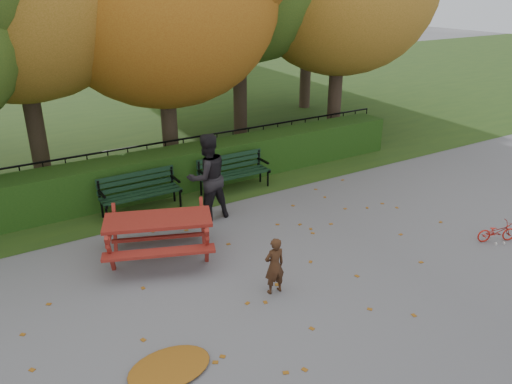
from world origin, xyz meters
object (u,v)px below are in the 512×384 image
bicycle (497,232)px  bench_right (233,170)px  bench_left (139,189)px  adult (207,177)px  picnic_table (158,227)px  child (274,266)px

bicycle → bench_right: bearing=55.6°
bench_left → bench_right: (2.40, 0.00, 0.00)m
bench_right → adult: bearing=-137.6°
bench_left → bicycle: (5.57, -5.13, -0.31)m
picnic_table → adult: 1.92m
picnic_table → adult: bearing=56.4°
bench_left → picnic_table: picnic_table is taller
bench_left → bicycle: size_ratio=2.24×
bench_right → child: (-1.61, -4.29, -0.01)m
picnic_table → child: size_ratio=2.35×
picnic_table → child: 2.38m
adult → child: bearing=80.5°
picnic_table → bench_right: bearing=59.9°
child → bench_left: bearing=-77.0°
picnic_table → bicycle: (5.98, -2.89, -0.43)m
adult → bicycle: size_ratio=2.39×
bench_right → bicycle: size_ratio=2.24×
bench_left → child: child is taller
child → picnic_table: bearing=-57.1°
bench_left → child: bearing=-79.5°
bicycle → adult: bearing=71.9°
bench_right → child: child is taller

